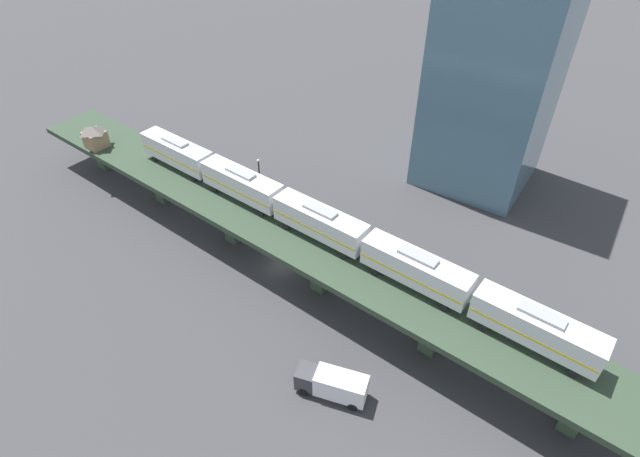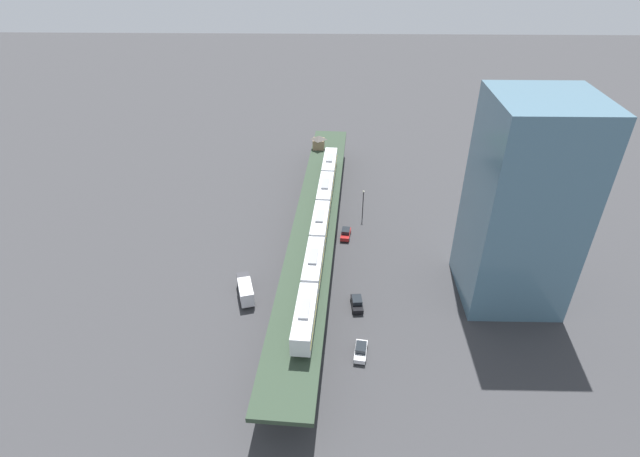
# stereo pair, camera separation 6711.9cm
# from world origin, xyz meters

# --- Properties ---
(ground_plane) EXTENTS (400.00, 400.00, 0.00)m
(ground_plane) POSITION_xyz_m (0.00, 0.00, 0.00)
(ground_plane) COLOR #38383A
(elevated_viaduct) EXTENTS (14.45, 92.35, 6.61)m
(elevated_viaduct) POSITION_xyz_m (-0.01, -0.15, 5.70)
(elevated_viaduct) COLOR #2C3D2C
(elevated_viaduct) RESTS_ON ground
(subway_train) EXTENTS (6.94, 62.45, 4.45)m
(subway_train) POSITION_xyz_m (-1.04, 5.43, 9.15)
(subway_train) COLOR silver
(subway_train) RESTS_ON elevated_viaduct
(signal_hut) EXTENTS (3.43, 3.43, 3.40)m
(signal_hut) POSITION_xyz_m (0.13, -34.37, 8.41)
(signal_hut) COLOR #8C7251
(signal_hut) RESTS_ON elevated_viaduct
(street_car_red) EXTENTS (2.42, 4.61, 1.89)m
(street_car_red) POSITION_xyz_m (-6.27, -3.82, 0.94)
(street_car_red) COLOR #AD1E1E
(street_car_red) RESTS_ON ground
(street_car_white) EXTENTS (2.42, 4.61, 1.89)m
(street_car_white) POSITION_xyz_m (-7.86, 28.98, 0.94)
(street_car_white) COLOR silver
(street_car_white) RESTS_ON ground
(street_car_black) EXTENTS (2.21, 4.52, 1.89)m
(street_car_black) POSITION_xyz_m (-7.72, 17.96, 0.94)
(street_car_black) COLOR black
(street_car_black) RESTS_ON ground
(delivery_truck) EXTENTS (4.09, 7.54, 3.20)m
(delivery_truck) POSITION_xyz_m (11.99, 15.71, 1.76)
(delivery_truck) COLOR #333338
(delivery_truck) RESTS_ON ground
(street_lamp) EXTENTS (0.44, 0.44, 6.94)m
(street_lamp) POSITION_xyz_m (-10.16, -11.53, 4.11)
(street_lamp) COLOR black
(street_lamp) RESTS_ON ground
(office_tower) EXTENTS (16.00, 16.00, 36.00)m
(office_tower) POSITION_xyz_m (-34.30, 13.10, 18.00)
(office_tower) COLOR slate
(office_tower) RESTS_ON ground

